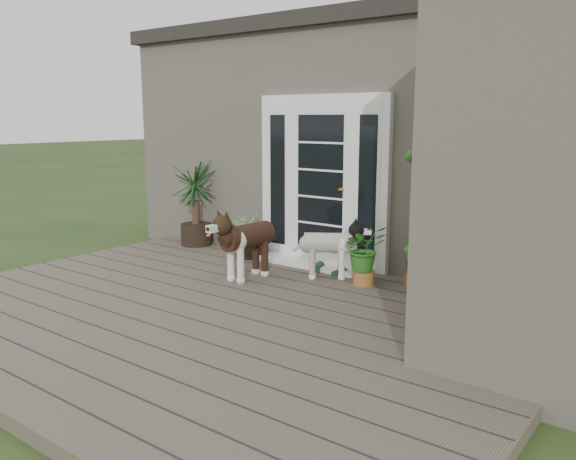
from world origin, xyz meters
The scene contains 16 objects.
deck centered at (0.00, 0.40, 0.06)m, with size 6.20×4.60×0.12m, color #6B5B4C.
house_main centered at (0.00, 4.65, 1.55)m, with size 7.40×4.00×3.10m, color #665E54.
roof_main centered at (0.00, 4.65, 3.20)m, with size 7.60×4.20×0.20m, color #2D2826.
house_wing centered at (2.90, 1.50, 1.55)m, with size 1.60×2.40×3.10m, color #665E54.
door_unit centered at (-0.20, 2.60, 1.19)m, with size 1.90×0.14×2.15m, color white.
door_step centered at (-0.20, 2.40, 0.14)m, with size 1.60×0.40×0.05m, color white.
brindle_dog centered at (-0.47, 1.46, 0.49)m, with size 0.38×0.89×0.74m, color #3D2216, non-canonical shape.
white_dog centered at (0.26, 2.04, 0.43)m, with size 0.32×0.75×0.62m, color white, non-canonical shape.
spider_plant centered at (-1.16, 2.29, 0.45)m, with size 0.62×0.62×0.66m, color #869B5F, non-canonical shape.
yucca centered at (-2.30, 2.40, 0.75)m, with size 0.87×0.87×1.25m, color black, non-canonical shape.
herb_a centered at (0.74, 2.05, 0.43)m, with size 0.49×0.49×0.62m, color #1D631C.
herb_b centered at (1.28, 2.31, 0.44)m, with size 0.42×0.42×0.64m, color #19591D.
herb_c centered at (2.07, 2.07, 0.39)m, with size 0.35×0.35×0.55m, color #1E4F16.
sapling centered at (1.77, 1.47, 0.93)m, with size 0.48×0.48×1.63m, color #164D1A, non-canonical shape.
clog_left centered at (-0.01, 2.23, 0.16)m, with size 0.14×0.29×0.09m, color #15341C, non-canonical shape.
clog_right centered at (0.32, 2.22, 0.16)m, with size 0.12×0.26×0.08m, color #14331E, non-canonical shape.
Camera 1 is at (3.90, -3.55, 1.99)m, focal length 36.34 mm.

